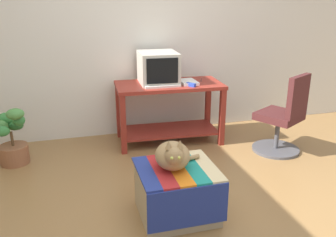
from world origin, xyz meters
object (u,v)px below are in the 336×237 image
object	(u,v)px
book	(188,82)
stapler	(191,85)
ottoman_with_blanket	(177,192)
keyboard	(162,86)
desk	(169,103)
potted_plant	(11,140)
cat	(173,155)
office_chair	(283,119)
tv_monitor	(158,68)

from	to	relation	value
book	stapler	bearing A→B (deg)	-96.30
ottoman_with_blanket	stapler	xyz separation A→B (m)	(0.56, 1.31, 0.52)
keyboard	stapler	distance (m)	0.32
desk	potted_plant	world-z (taller)	desk
desk	cat	xyz separation A→B (m)	(-0.39, -1.51, 0.05)
book	desk	bearing A→B (deg)	164.94
desk	keyboard	distance (m)	0.30
keyboard	book	world-z (taller)	book
potted_plant	office_chair	distance (m)	2.88
tv_monitor	office_chair	world-z (taller)	tv_monitor
office_chair	potted_plant	bearing A→B (deg)	-39.65
tv_monitor	office_chair	size ratio (longest dim) A/B	0.56
book	potted_plant	distance (m)	1.99
cat	ottoman_with_blanket	bearing A→B (deg)	5.28
tv_monitor	potted_plant	world-z (taller)	tv_monitor
office_chair	stapler	world-z (taller)	office_chair
potted_plant	stapler	size ratio (longest dim) A/B	5.64
ottoman_with_blanket	cat	bearing A→B (deg)	175.46
keyboard	stapler	size ratio (longest dim) A/B	3.64
cat	office_chair	size ratio (longest dim) A/B	0.47
ottoman_with_blanket	cat	distance (m)	0.32
book	ottoman_with_blanket	bearing A→B (deg)	-111.84
cat	desk	bearing A→B (deg)	85.19
potted_plant	stapler	distance (m)	1.98
desk	tv_monitor	bearing A→B (deg)	153.32
tv_monitor	keyboard	bearing A→B (deg)	-88.30
tv_monitor	ottoman_with_blanket	bearing A→B (deg)	-96.03
desk	potted_plant	bearing A→B (deg)	-172.01
desk	keyboard	size ratio (longest dim) A/B	3.11
keyboard	book	size ratio (longest dim) A/B	1.45
cat	stapler	distance (m)	1.45
keyboard	office_chair	world-z (taller)	office_chair
keyboard	cat	bearing A→B (deg)	-100.66
cat	office_chair	bearing A→B (deg)	39.38
office_chair	desk	bearing A→B (deg)	-60.09
book	office_chair	bearing A→B (deg)	-34.04
potted_plant	tv_monitor	bearing A→B (deg)	7.59
keyboard	potted_plant	size ratio (longest dim) A/B	0.64
potted_plant	keyboard	bearing A→B (deg)	0.88
desk	cat	size ratio (longest dim) A/B	3.00
keyboard	ottoman_with_blanket	bearing A→B (deg)	-99.31
keyboard	office_chair	bearing A→B (deg)	-22.53
book	cat	world-z (taller)	book
office_chair	cat	bearing A→B (deg)	-0.04
tv_monitor	stapler	world-z (taller)	tv_monitor
tv_monitor	keyboard	xyz separation A→B (m)	(-0.00, -0.19, -0.16)
potted_plant	office_chair	world-z (taller)	office_chair
desk	stapler	size ratio (longest dim) A/B	11.30
desk	tv_monitor	size ratio (longest dim) A/B	2.48
book	ottoman_with_blanket	xyz separation A→B (m)	(-0.57, -1.46, -0.52)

